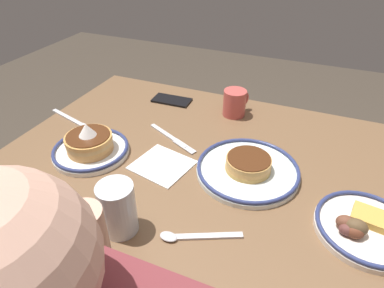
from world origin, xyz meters
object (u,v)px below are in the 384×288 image
at_px(plate_far_companion, 365,227).
at_px(drinking_glass, 118,211).
at_px(coffee_mug, 235,102).
at_px(cell_phone, 172,100).
at_px(butter_knife, 172,138).
at_px(plate_near_main, 248,168).
at_px(paper_napkin, 162,165).
at_px(tea_spoon, 189,236).
at_px(plate_center_pancakes, 90,146).
at_px(fork_near, 70,119).

bearing_deg(plate_far_companion, drinking_glass, 21.52).
relative_size(coffee_mug, cell_phone, 0.73).
bearing_deg(drinking_glass, butter_knife, -82.20).
bearing_deg(plate_near_main, drinking_glass, 54.44).
relative_size(paper_napkin, tea_spoon, 0.88).
relative_size(cell_phone, tea_spoon, 0.84).
height_order(plate_far_companion, cell_phone, plate_far_companion).
height_order(paper_napkin, tea_spoon, tea_spoon).
height_order(plate_center_pancakes, fork_near, plate_center_pancakes).
relative_size(fork_near, tea_spoon, 1.12).
distance_m(plate_far_companion, cell_phone, 0.78).
relative_size(plate_far_companion, butter_knife, 1.13).
height_order(coffee_mug, tea_spoon, coffee_mug).
height_order(plate_near_main, tea_spoon, plate_near_main).
bearing_deg(cell_phone, fork_near, 42.31).
relative_size(plate_center_pancakes, butter_knife, 1.13).
bearing_deg(coffee_mug, plate_far_companion, 136.35).
bearing_deg(coffee_mug, plate_center_pancakes, 50.29).
xyz_separation_m(drinking_glass, paper_napkin, (0.02, -0.24, -0.05)).
height_order(plate_near_main, paper_napkin, plate_near_main).
height_order(plate_near_main, drinking_glass, drinking_glass).
bearing_deg(paper_napkin, drinking_glass, 94.21).
xyz_separation_m(paper_napkin, tea_spoon, (-0.17, 0.20, 0.00)).
relative_size(plate_far_companion, fork_near, 1.17).
distance_m(butter_knife, tea_spoon, 0.39).
relative_size(plate_near_main, cell_phone, 1.94).
bearing_deg(drinking_glass, plate_near_main, -125.56).
distance_m(plate_near_main, paper_napkin, 0.24).
relative_size(plate_center_pancakes, coffee_mug, 2.10).
bearing_deg(plate_center_pancakes, tea_spoon, 155.87).
distance_m(plate_center_pancakes, fork_near, 0.24).
xyz_separation_m(plate_near_main, plate_far_companion, (-0.29, 0.10, -0.00)).
distance_m(plate_far_companion, paper_napkin, 0.52).
distance_m(plate_center_pancakes, paper_napkin, 0.22).
relative_size(plate_near_main, tea_spoon, 1.64).
height_order(coffee_mug, drinking_glass, drinking_glass).
height_order(drinking_glass, fork_near, drinking_glass).
distance_m(paper_napkin, fork_near, 0.42).
height_order(plate_far_companion, tea_spoon, plate_far_companion).
bearing_deg(plate_center_pancakes, fork_near, -35.17).
relative_size(coffee_mug, fork_near, 0.55).
bearing_deg(butter_knife, tea_spoon, 121.04).
bearing_deg(fork_near, plate_center_pancakes, 144.83).
xyz_separation_m(coffee_mug, paper_napkin, (0.10, 0.36, -0.05)).
height_order(plate_far_companion, drinking_glass, drinking_glass).
xyz_separation_m(drinking_glass, fork_near, (0.43, -0.34, -0.05)).
distance_m(coffee_mug, butter_knife, 0.27).
height_order(plate_near_main, plate_far_companion, plate_near_main).
bearing_deg(cell_phone, paper_napkin, 109.69).
xyz_separation_m(plate_near_main, cell_phone, (0.38, -0.30, -0.01)).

